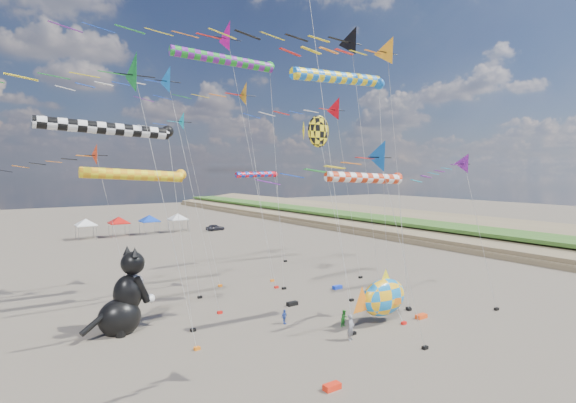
% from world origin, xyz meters
% --- Properties ---
extents(ground, '(260.00, 260.00, 0.00)m').
position_xyz_m(ground, '(0.00, 0.00, 0.00)').
color(ground, brown).
rests_on(ground, ground).
extents(delta_kite_0, '(11.18, 1.83, 12.54)m').
position_xyz_m(delta_kite_0, '(-2.95, 1.43, 11.24)').
color(delta_kite_0, blue).
rests_on(delta_kite_0, ground).
extents(delta_kite_1, '(8.85, 1.86, 13.03)m').
position_xyz_m(delta_kite_1, '(-13.22, 20.68, 11.74)').
color(delta_kite_1, '#FF3A10').
rests_on(delta_kite_1, ground).
extents(delta_kite_2, '(7.74, 1.65, 12.24)m').
position_xyz_m(delta_kite_2, '(10.33, 3.27, 11.01)').
color(delta_kite_2, purple).
rests_on(delta_kite_2, ground).
extents(delta_kite_3, '(12.44, 2.52, 19.29)m').
position_xyz_m(delta_kite_3, '(0.12, 20.78, 17.74)').
color(delta_kite_3, orange).
rests_on(delta_kite_3, ground).
extents(delta_kite_4, '(15.02, 2.59, 22.68)m').
position_xyz_m(delta_kite_4, '(5.83, 12.77, 21.08)').
color(delta_kite_4, black).
rests_on(delta_kite_4, ground).
extents(delta_kite_5, '(9.91, 1.77, 16.01)m').
position_xyz_m(delta_kite_5, '(-5.59, 21.89, 14.72)').
color(delta_kite_5, '#12ADC4').
rests_on(delta_kite_5, ground).
extents(delta_kite_6, '(11.58, 2.38, 17.11)m').
position_xyz_m(delta_kite_6, '(-13.25, 9.17, 15.64)').
color(delta_kite_6, '#0C7B23').
rests_on(delta_kite_6, ground).
extents(delta_kite_7, '(17.52, 2.92, 23.71)m').
position_xyz_m(delta_kite_7, '(-2.91, 18.45, 21.98)').
color(delta_kite_7, '#D80C8B').
rests_on(delta_kite_7, ground).
extents(delta_kite_9, '(12.56, 2.13, 20.03)m').
position_xyz_m(delta_kite_9, '(2.32, 7.06, 18.62)').
color(delta_kite_9, '#FF9D1E').
rests_on(delta_kite_9, ground).
extents(delta_kite_10, '(12.56, 2.40, 17.75)m').
position_xyz_m(delta_kite_10, '(7.61, 16.87, 16.25)').
color(delta_kite_10, red).
rests_on(delta_kite_10, ground).
extents(delta_kite_11, '(9.42, 2.14, 18.37)m').
position_xyz_m(delta_kite_11, '(-8.09, 14.65, 16.99)').
color(delta_kite_11, blue).
rests_on(delta_kite_11, ground).
extents(windsock_0, '(6.72, 0.67, 10.74)m').
position_xyz_m(windsock_0, '(6.53, 27.88, 10.32)').
color(windsock_0, red).
rests_on(windsock_0, ground).
extents(windsock_1, '(10.43, 0.87, 20.27)m').
position_xyz_m(windsock_1, '(-2.24, 17.70, 19.77)').
color(windsock_1, '#1B9925').
rests_on(windsock_1, ground).
extents(windsock_2, '(8.35, 0.75, 10.72)m').
position_xyz_m(windsock_2, '(3.47, 7.27, 10.29)').
color(windsock_2, red).
rests_on(windsock_2, ground).
extents(windsock_3, '(9.21, 0.76, 13.74)m').
position_xyz_m(windsock_3, '(-12.75, 12.26, 13.29)').
color(windsock_3, black).
rests_on(windsock_3, ground).
extents(windsock_4, '(9.30, 0.88, 10.97)m').
position_xyz_m(windsock_4, '(-9.20, 19.39, 10.50)').
color(windsock_4, '#F5A614').
rests_on(windsock_4, ground).
extents(windsock_5, '(9.47, 0.84, 17.59)m').
position_xyz_m(windsock_5, '(1.41, 7.81, 17.10)').
color(windsock_5, blue).
rests_on(windsock_5, ground).
extents(angelfish_kite, '(3.74, 3.02, 15.40)m').
position_xyz_m(angelfish_kite, '(3.56, 13.44, 13.97)').
color(angelfish_kite, yellow).
rests_on(angelfish_kite, ground).
extents(cat_inflatable, '(4.67, 3.20, 5.74)m').
position_xyz_m(cat_inflatable, '(-11.74, 14.71, 2.87)').
color(cat_inflatable, black).
rests_on(cat_inflatable, ground).
extents(fish_inflatable, '(5.30, 2.06, 3.92)m').
position_xyz_m(fish_inflatable, '(3.92, 6.16, 1.89)').
color(fish_inflatable, '#147AC6').
rests_on(fish_inflatable, ground).
extents(person_adult, '(0.73, 0.61, 1.69)m').
position_xyz_m(person_adult, '(-0.15, 5.07, 0.85)').
color(person_adult, slate).
rests_on(person_adult, ground).
extents(child_green, '(0.65, 0.55, 1.19)m').
position_xyz_m(child_green, '(1.20, 7.20, 0.60)').
color(child_green, '#278B2B').
rests_on(child_green, ground).
extents(child_blue, '(0.65, 0.43, 1.03)m').
position_xyz_m(child_blue, '(-1.94, 10.04, 0.51)').
color(child_blue, blue).
rests_on(child_blue, ground).
extents(kite_bag_0, '(0.90, 0.44, 0.30)m').
position_xyz_m(kite_bag_0, '(-5.32, 0.75, 0.15)').
color(kite_bag_0, red).
rests_on(kite_bag_0, ground).
extents(kite_bag_1, '(0.90, 0.44, 0.30)m').
position_xyz_m(kite_bag_1, '(7.04, 5.32, 0.15)').
color(kite_bag_1, '#F24714').
rests_on(kite_bag_1, ground).
extents(kite_bag_2, '(0.90, 0.44, 0.30)m').
position_xyz_m(kite_bag_2, '(1.00, 13.26, 0.15)').
color(kite_bag_2, black).
rests_on(kite_bag_2, ground).
extents(kite_bag_3, '(0.90, 0.44, 0.30)m').
position_xyz_m(kite_bag_3, '(7.34, 15.11, 0.15)').
color(kite_bag_3, blue).
rests_on(kite_bag_3, ground).
extents(tent_row, '(19.20, 4.20, 3.80)m').
position_xyz_m(tent_row, '(1.50, 60.00, 3.15)').
color(tent_row, white).
rests_on(tent_row, ground).
extents(parked_car, '(3.43, 1.46, 1.16)m').
position_xyz_m(parked_car, '(15.23, 58.00, 0.58)').
color(parked_car, '#26262D').
rests_on(parked_car, ground).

